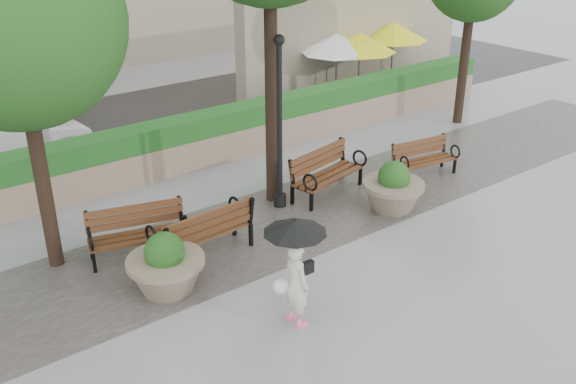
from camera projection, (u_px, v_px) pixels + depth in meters
ground at (343, 297)px, 11.45m from camera, size 100.00×100.00×0.00m
cobble_strip at (249, 233)px, 13.60m from camera, size 28.00×3.20×0.01m
hedge_wall at (159, 150)px, 16.20m from camera, size 24.00×0.80×1.35m
cafe_wall at (356, 33)px, 23.03m from camera, size 10.00×0.60×4.00m
cafe_hedge at (387, 91)px, 21.83m from camera, size 8.00×0.50×0.90m
asphalt_street at (100, 132)px, 19.36m from camera, size 40.00×7.00×0.00m
bench_1 at (139, 243)px, 12.61m from camera, size 2.03×1.25×1.02m
bench_2 at (203, 242)px, 12.61m from camera, size 2.09×0.92×1.10m
bench_3 at (327, 182)px, 15.25m from camera, size 2.14×1.20×1.09m
bench_4 at (424, 166)px, 16.27m from camera, size 1.78×0.93×0.91m
planter_left at (166, 269)px, 11.45m from camera, size 1.40×1.40×1.17m
planter_right at (393, 191)px, 14.45m from camera, size 1.40×1.40×1.17m
lamppost at (280, 135)px, 14.06m from camera, size 0.28×0.28×3.93m
tree_0 at (23, 25)px, 10.70m from camera, size 3.75×3.70×6.52m
patio_umb_white at (337, 44)px, 21.42m from camera, size 2.50×2.50×2.30m
patio_umb_yellow_a at (360, 43)px, 21.58m from camera, size 2.50×2.50×2.30m
patio_umb_yellow_b at (394, 32)px, 23.30m from camera, size 2.50×2.50×2.30m
car_right at (16, 140)px, 16.97m from camera, size 3.93×1.64×1.26m
pedestrian at (296, 262)px, 10.32m from camera, size 1.04×1.04×1.90m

